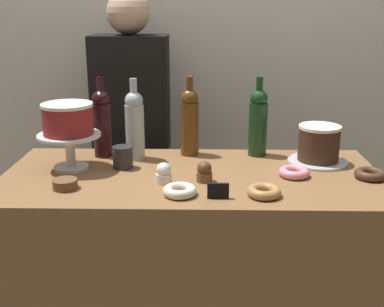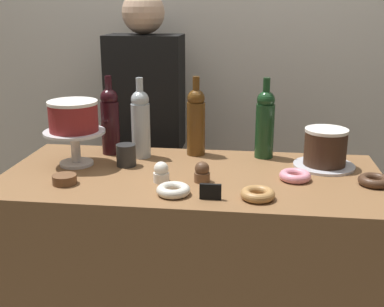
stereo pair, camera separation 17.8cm
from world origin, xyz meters
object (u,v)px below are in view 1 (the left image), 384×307
at_px(donut_maple, 264,192).
at_px(cookie_stack, 65,184).
at_px(cake_stand_pedestal, 70,145).
at_px(coffee_cup_ceramic, 123,157).
at_px(cupcake_vanilla, 164,174).
at_px(donut_chocolate, 370,174).
at_px(donut_sugar, 180,191).
at_px(donut_pink, 294,172).
at_px(wine_bottle_clear, 135,124).
at_px(chocolate_round_cake, 319,143).
at_px(barista_figure, 133,150).
at_px(wine_bottle_dark_red, 102,122).
at_px(white_layer_cake, 68,119).
at_px(cupcake_chocolate, 204,172).
at_px(wine_bottle_amber, 190,121).
at_px(wine_bottle_green, 258,121).
at_px(price_sign_chalkboard, 218,191).

xyz_separation_m(donut_maple, cookie_stack, (-0.67, 0.05, 0.00)).
bearing_deg(cake_stand_pedestal, coffee_cup_ceramic, 3.66).
distance_m(cupcake_vanilla, donut_maple, 0.36).
relative_size(donut_chocolate, donut_sugar, 1.00).
distance_m(donut_pink, donut_maple, 0.24).
bearing_deg(wine_bottle_clear, chocolate_round_cake, -3.18).
bearing_deg(cake_stand_pedestal, donut_sugar, -31.85).
bearing_deg(barista_figure, donut_chocolate, -34.65).
bearing_deg(cupcake_vanilla, donut_maple, -19.16).
relative_size(donut_maple, donut_chocolate, 1.00).
distance_m(wine_bottle_dark_red, donut_chocolate, 1.05).
distance_m(white_layer_cake, donut_sugar, 0.53).
bearing_deg(cupcake_chocolate, chocolate_round_cake, 26.50).
bearing_deg(barista_figure, wine_bottle_amber, -51.88).
relative_size(chocolate_round_cake, donut_pink, 1.45).
bearing_deg(wine_bottle_green, wine_bottle_dark_red, -177.64).
distance_m(wine_bottle_green, donut_pink, 0.31).
height_order(cupcake_chocolate, barista_figure, barista_figure).
height_order(donut_chocolate, barista_figure, barista_figure).
relative_size(chocolate_round_cake, wine_bottle_clear, 0.50).
height_order(cookie_stack, coffee_cup_ceramic, coffee_cup_ceramic).
height_order(wine_bottle_green, barista_figure, barista_figure).
distance_m(donut_pink, price_sign_chalkboard, 0.36).
relative_size(cake_stand_pedestal, barista_figure, 0.15).
distance_m(cupcake_vanilla, price_sign_chalkboard, 0.23).
bearing_deg(donut_pink, white_layer_cake, 175.05).
xyz_separation_m(wine_bottle_amber, price_sign_chalkboard, (0.10, -0.49, -0.12)).
relative_size(wine_bottle_clear, barista_figure, 0.20).
height_order(cupcake_vanilla, cookie_stack, cupcake_vanilla).
bearing_deg(wine_bottle_dark_red, price_sign_chalkboard, -44.88).
bearing_deg(donut_maple, white_layer_cake, 159.17).
height_order(white_layer_cake, wine_bottle_amber, wine_bottle_amber).
height_order(chocolate_round_cake, donut_maple, chocolate_round_cake).
distance_m(wine_bottle_clear, price_sign_chalkboard, 0.55).
bearing_deg(donut_pink, donut_maple, -124.21).
bearing_deg(cookie_stack, chocolate_round_cake, 18.43).
relative_size(wine_bottle_dark_red, cupcake_vanilla, 4.38).
xyz_separation_m(donut_pink, coffee_cup_ceramic, (-0.64, 0.08, 0.03)).
relative_size(wine_bottle_amber, donut_pink, 2.91).
bearing_deg(wine_bottle_clear, coffee_cup_ceramic, -104.97).
bearing_deg(cupcake_vanilla, cake_stand_pedestal, 157.67).
xyz_separation_m(wine_bottle_green, cookie_stack, (-0.69, -0.41, -0.13)).
bearing_deg(white_layer_cake, wine_bottle_clear, 30.36).
xyz_separation_m(donut_sugar, cookie_stack, (-0.39, 0.05, 0.00)).
distance_m(cupcake_chocolate, donut_pink, 0.33).
bearing_deg(donut_pink, cookie_stack, -169.99).
xyz_separation_m(wine_bottle_dark_red, donut_pink, (0.74, -0.24, -0.13)).
height_order(white_layer_cake, coffee_cup_ceramic, white_layer_cake).
height_order(white_layer_cake, wine_bottle_green, wine_bottle_green).
bearing_deg(cupcake_vanilla, white_layer_cake, 157.67).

